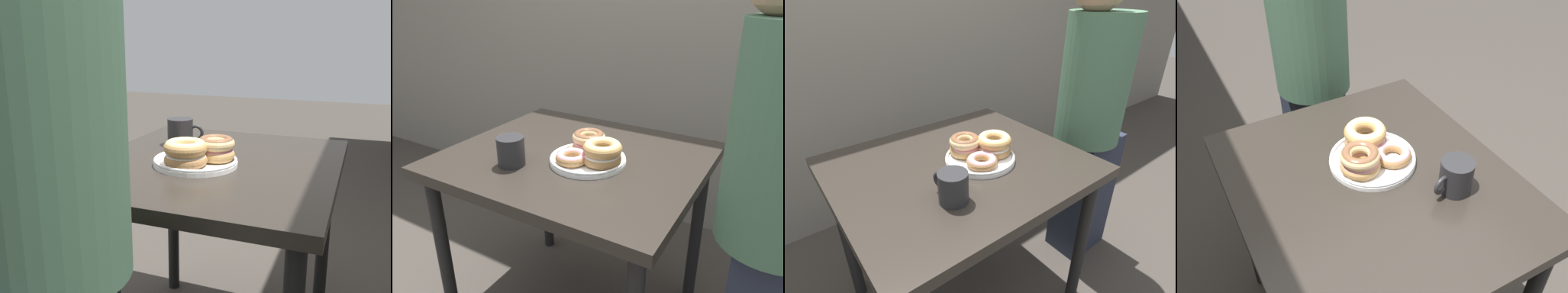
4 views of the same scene
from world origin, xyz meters
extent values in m
cube|color=#28231E|center=(0.00, 0.18, 0.74)|extent=(0.90, 0.78, 0.04)
cylinder|color=black|center=(-0.39, -0.15, 0.36)|extent=(0.05, 0.05, 0.72)
cylinder|color=black|center=(-0.39, 0.51, 0.36)|extent=(0.05, 0.05, 0.72)
cylinder|color=white|center=(0.07, 0.15, 0.77)|extent=(0.26, 0.26, 0.01)
torus|color=white|center=(0.07, 0.15, 0.78)|extent=(0.26, 0.26, 0.01)
torus|color=#9E7042|center=(0.13, 0.14, 0.79)|extent=(0.13, 0.13, 0.04)
torus|color=white|center=(0.13, 0.14, 0.80)|extent=(0.13, 0.13, 0.03)
torus|color=#B2844C|center=(0.04, 0.20, 0.79)|extent=(0.15, 0.15, 0.04)
torus|color=pink|center=(0.04, 0.20, 0.80)|extent=(0.14, 0.14, 0.03)
torus|color=#9E7042|center=(0.04, 0.09, 0.79)|extent=(0.16, 0.16, 0.03)
torus|color=pink|center=(0.04, 0.09, 0.80)|extent=(0.15, 0.15, 0.03)
torus|color=#B2844C|center=(0.13, 0.14, 0.83)|extent=(0.18, 0.18, 0.04)
torus|color=#E0D17F|center=(0.13, 0.14, 0.84)|extent=(0.17, 0.17, 0.03)
torus|color=#D6B27A|center=(0.04, 0.20, 0.83)|extent=(0.15, 0.15, 0.04)
torus|color=brown|center=(0.04, 0.20, 0.84)|extent=(0.14, 0.14, 0.03)
cylinder|color=#232326|center=(-0.14, 0.00, 0.81)|extent=(0.09, 0.09, 0.10)
cylinder|color=#382114|center=(-0.14, 0.00, 0.86)|extent=(0.08, 0.08, 0.00)
torus|color=#232326|center=(-0.15, 0.06, 0.81)|extent=(0.02, 0.06, 0.06)
cylinder|color=#42664C|center=(0.67, 0.09, 0.98)|extent=(0.30, 0.30, 0.57)
camera|label=1|loc=(1.29, 0.63, 1.15)|focal=40.00mm
camera|label=2|loc=(0.68, -0.88, 1.33)|focal=35.00mm
camera|label=3|loc=(-0.54, -0.65, 1.34)|focal=28.00mm
camera|label=4|loc=(-0.81, 0.63, 1.63)|focal=40.00mm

